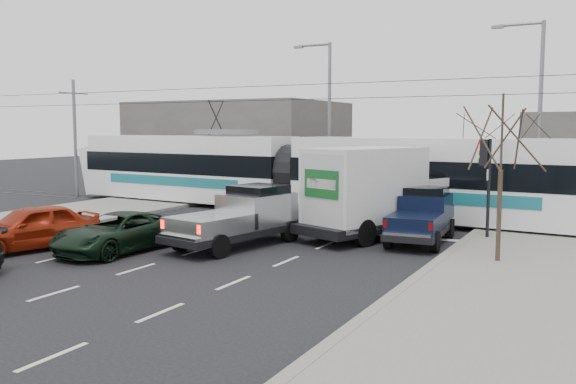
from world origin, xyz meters
The scene contains 15 objects.
ground centered at (0.00, 0.00, 0.00)m, with size 120.00×120.00×0.00m, color black.
sidewalk_right centered at (9.00, 0.00, 0.07)m, with size 6.00×60.00×0.15m, color gray.
rails centered at (0.00, 10.00, 0.01)m, with size 60.00×1.60×0.03m, color #33302D.
building_left centered at (-14.00, 22.00, 3.00)m, with size 14.00×10.00×6.00m, color slate.
bare_tree centered at (7.60, 2.50, 3.79)m, with size 2.40×2.40×5.00m.
traffic_signal centered at (6.47, 6.50, 2.74)m, with size 0.44×0.44×3.60m.
street_lamp_near centered at (7.31, 14.00, 5.11)m, with size 2.38×0.25×9.00m.
street_lamp_far centered at (-4.19, 16.00, 5.11)m, with size 2.38×0.25×9.00m.
catenary centered at (0.00, 10.00, 3.88)m, with size 60.00×0.20×7.00m.
tram centered at (-3.17, 10.01, 1.96)m, with size 27.21×4.75×5.53m.
silver_pickup centered at (-0.87, 1.71, 1.03)m, with size 2.99×5.98×2.07m.
box_truck centered at (2.66, 5.41, 1.68)m, with size 4.55×7.20×3.41m.
navy_pickup centered at (4.54, 5.22, 0.97)m, with size 2.08×4.75×1.96m.
green_car centered at (-3.99, -1.33, 0.65)m, with size 2.17×4.71×1.31m, color black.
red_car centered at (-6.82, -2.45, 0.77)m, with size 1.83×4.54×1.55m, color #9C240E.
Camera 1 is at (10.46, -16.42, 4.13)m, focal length 38.00 mm.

